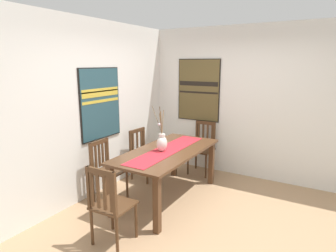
{
  "coord_description": "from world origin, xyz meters",
  "views": [
    {
      "loc": [
        -3.26,
        -1.38,
        2.04
      ],
      "look_at": [
        0.43,
        0.79,
        1.11
      ],
      "focal_mm": 30.68,
      "sensor_mm": 36.0,
      "label": 1
    }
  ],
  "objects_px": {
    "chair_2": "(106,169)",
    "chair_3": "(143,153)",
    "dining_table": "(167,157)",
    "painting_on_side_wall": "(199,90)",
    "chair_1": "(202,147)",
    "chair_0": "(110,204)",
    "painting_on_back_wall": "(100,104)",
    "centerpiece_vase": "(162,142)"
  },
  "relations": [
    {
      "from": "chair_0",
      "to": "chair_3",
      "type": "bearing_deg",
      "value": 24.39
    },
    {
      "from": "dining_table",
      "to": "chair_0",
      "type": "height_order",
      "value": "chair_0"
    },
    {
      "from": "centerpiece_vase",
      "to": "chair_0",
      "type": "height_order",
      "value": "centerpiece_vase"
    },
    {
      "from": "painting_on_side_wall",
      "to": "chair_2",
      "type": "bearing_deg",
      "value": 163.59
    },
    {
      "from": "painting_on_side_wall",
      "to": "painting_on_back_wall",
      "type": "bearing_deg",
      "value": 153.27
    },
    {
      "from": "chair_2",
      "to": "chair_1",
      "type": "bearing_deg",
      "value": -24.4
    },
    {
      "from": "centerpiece_vase",
      "to": "chair_1",
      "type": "distance_m",
      "value": 1.43
    },
    {
      "from": "chair_2",
      "to": "chair_3",
      "type": "distance_m",
      "value": 0.96
    },
    {
      "from": "chair_2",
      "to": "painting_on_back_wall",
      "type": "xyz_separation_m",
      "value": [
        0.25,
        0.29,
        0.94
      ]
    },
    {
      "from": "painting_on_back_wall",
      "to": "painting_on_side_wall",
      "type": "xyz_separation_m",
      "value": [
        1.75,
        -0.88,
        0.11
      ]
    },
    {
      "from": "chair_1",
      "to": "painting_on_side_wall",
      "type": "height_order",
      "value": "painting_on_side_wall"
    },
    {
      "from": "chair_0",
      "to": "painting_on_back_wall",
      "type": "distance_m",
      "value": 1.81
    },
    {
      "from": "dining_table",
      "to": "chair_0",
      "type": "relative_size",
      "value": 1.98
    },
    {
      "from": "dining_table",
      "to": "painting_on_back_wall",
      "type": "distance_m",
      "value": 1.34
    },
    {
      "from": "painting_on_side_wall",
      "to": "chair_3",
      "type": "bearing_deg",
      "value": 150.4
    },
    {
      "from": "centerpiece_vase",
      "to": "painting_on_back_wall",
      "type": "xyz_separation_m",
      "value": [
        -0.15,
        1.04,
        0.52
      ]
    },
    {
      "from": "painting_on_back_wall",
      "to": "painting_on_side_wall",
      "type": "bearing_deg",
      "value": -26.73
    },
    {
      "from": "dining_table",
      "to": "centerpiece_vase",
      "type": "xyz_separation_m",
      "value": [
        -0.09,
        0.04,
        0.25
      ]
    },
    {
      "from": "chair_0",
      "to": "painting_on_back_wall",
      "type": "bearing_deg",
      "value": 45.67
    },
    {
      "from": "chair_1",
      "to": "chair_0",
      "type": "bearing_deg",
      "value": -179.67
    },
    {
      "from": "dining_table",
      "to": "centerpiece_vase",
      "type": "distance_m",
      "value": 0.27
    },
    {
      "from": "dining_table",
      "to": "centerpiece_vase",
      "type": "bearing_deg",
      "value": 158.88
    },
    {
      "from": "chair_3",
      "to": "chair_0",
      "type": "bearing_deg",
      "value": -155.61
    },
    {
      "from": "painting_on_back_wall",
      "to": "painting_on_side_wall",
      "type": "height_order",
      "value": "painting_on_side_wall"
    },
    {
      "from": "centerpiece_vase",
      "to": "painting_on_side_wall",
      "type": "xyz_separation_m",
      "value": [
        1.6,
        0.16,
        0.63
      ]
    },
    {
      "from": "chair_2",
      "to": "painting_on_side_wall",
      "type": "bearing_deg",
      "value": -16.41
    },
    {
      "from": "chair_2",
      "to": "painting_on_side_wall",
      "type": "relative_size",
      "value": 0.78
    },
    {
      "from": "dining_table",
      "to": "painting_on_side_wall",
      "type": "height_order",
      "value": "painting_on_side_wall"
    },
    {
      "from": "chair_0",
      "to": "painting_on_side_wall",
      "type": "bearing_deg",
      "value": 4.56
    },
    {
      "from": "dining_table",
      "to": "chair_3",
      "type": "relative_size",
      "value": 2.11
    },
    {
      "from": "chair_0",
      "to": "dining_table",
      "type": "bearing_deg",
      "value": 1.37
    },
    {
      "from": "chair_0",
      "to": "chair_1",
      "type": "relative_size",
      "value": 0.99
    },
    {
      "from": "dining_table",
      "to": "painting_on_side_wall",
      "type": "bearing_deg",
      "value": 7.32
    },
    {
      "from": "dining_table",
      "to": "chair_2",
      "type": "relative_size",
      "value": 2.07
    },
    {
      "from": "chair_0",
      "to": "painting_on_side_wall",
      "type": "height_order",
      "value": "painting_on_side_wall"
    },
    {
      "from": "chair_2",
      "to": "chair_3",
      "type": "xyz_separation_m",
      "value": [
        0.96,
        0.0,
        -0.01
      ]
    },
    {
      "from": "chair_2",
      "to": "chair_0",
      "type": "bearing_deg",
      "value": -135.76
    },
    {
      "from": "centerpiece_vase",
      "to": "chair_1",
      "type": "bearing_deg",
      "value": -2.22
    },
    {
      "from": "dining_table",
      "to": "painting_on_side_wall",
      "type": "relative_size",
      "value": 1.61
    },
    {
      "from": "chair_1",
      "to": "painting_on_side_wall",
      "type": "bearing_deg",
      "value": 41.84
    },
    {
      "from": "dining_table",
      "to": "chair_2",
      "type": "bearing_deg",
      "value": 121.83
    },
    {
      "from": "centerpiece_vase",
      "to": "painting_on_back_wall",
      "type": "height_order",
      "value": "painting_on_back_wall"
    }
  ]
}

